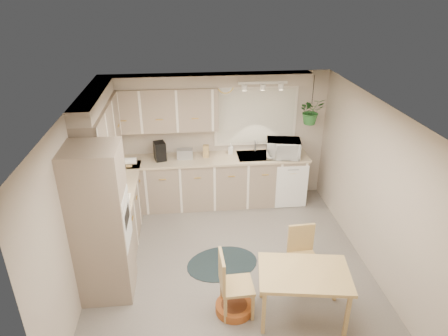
{
  "coord_description": "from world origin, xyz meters",
  "views": [
    {
      "loc": [
        -0.57,
        -4.72,
        3.84
      ],
      "look_at": [
        -0.03,
        0.55,
        1.32
      ],
      "focal_mm": 32.0,
      "sensor_mm": 36.0,
      "label": 1
    }
  ],
  "objects_px": {
    "chair_left": "(237,284)",
    "chair_back": "(304,258)",
    "dining_table": "(302,294)",
    "braided_rug": "(222,264)",
    "microwave": "(283,147)",
    "pet_bed": "(234,307)"
  },
  "relations": [
    {
      "from": "braided_rug",
      "to": "microwave",
      "type": "bearing_deg",
      "value": 53.37
    },
    {
      "from": "chair_left",
      "to": "braided_rug",
      "type": "relative_size",
      "value": 0.83
    },
    {
      "from": "pet_bed",
      "to": "microwave",
      "type": "distance_m",
      "value": 3.09
    },
    {
      "from": "dining_table",
      "to": "chair_left",
      "type": "distance_m",
      "value": 0.81
    },
    {
      "from": "dining_table",
      "to": "pet_bed",
      "type": "bearing_deg",
      "value": 169.13
    },
    {
      "from": "chair_left",
      "to": "chair_back",
      "type": "height_order",
      "value": "chair_left"
    },
    {
      "from": "chair_left",
      "to": "dining_table",
      "type": "bearing_deg",
      "value": 77.07
    },
    {
      "from": "chair_left",
      "to": "microwave",
      "type": "bearing_deg",
      "value": 154.01
    },
    {
      "from": "chair_left",
      "to": "pet_bed",
      "type": "distance_m",
      "value": 0.39
    },
    {
      "from": "braided_rug",
      "to": "chair_left",
      "type": "bearing_deg",
      "value": -84.47
    },
    {
      "from": "chair_back",
      "to": "braided_rug",
      "type": "xyz_separation_m",
      "value": [
        -1.07,
        0.5,
        -0.41
      ]
    },
    {
      "from": "chair_left",
      "to": "braided_rug",
      "type": "xyz_separation_m",
      "value": [
        -0.09,
        0.95,
        -0.44
      ]
    },
    {
      "from": "braided_rug",
      "to": "pet_bed",
      "type": "xyz_separation_m",
      "value": [
        0.06,
        -0.94,
        0.05
      ]
    },
    {
      "from": "braided_rug",
      "to": "microwave",
      "type": "xyz_separation_m",
      "value": [
        1.26,
        1.69,
        1.13
      ]
    },
    {
      "from": "dining_table",
      "to": "chair_left",
      "type": "relative_size",
      "value": 1.22
    },
    {
      "from": "chair_left",
      "to": "chair_back",
      "type": "relative_size",
      "value": 1.06
    },
    {
      "from": "chair_left",
      "to": "microwave",
      "type": "xyz_separation_m",
      "value": [
        1.17,
        2.64,
        0.7
      ]
    },
    {
      "from": "chair_left",
      "to": "chair_back",
      "type": "bearing_deg",
      "value": 112.54
    },
    {
      "from": "dining_table",
      "to": "chair_left",
      "type": "height_order",
      "value": "chair_left"
    },
    {
      "from": "microwave",
      "to": "dining_table",
      "type": "bearing_deg",
      "value": -87.95
    },
    {
      "from": "pet_bed",
      "to": "chair_left",
      "type": "bearing_deg",
      "value": -12.5
    },
    {
      "from": "dining_table",
      "to": "microwave",
      "type": "xyz_separation_m",
      "value": [
        0.38,
        2.79,
        0.8
      ]
    }
  ]
}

